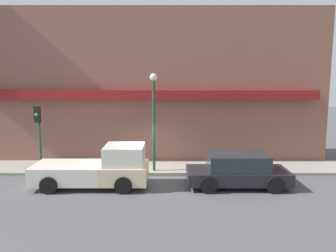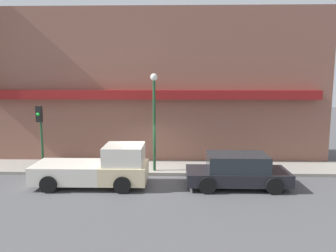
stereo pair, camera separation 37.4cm
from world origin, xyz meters
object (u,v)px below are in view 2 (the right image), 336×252
(parked_car, at_px, (237,171))
(street_lamp, at_px, (154,110))
(fire_hydrant, at_px, (106,162))
(traffic_light, at_px, (40,126))
(pickup_truck, at_px, (99,168))

(parked_car, height_order, street_lamp, street_lamp)
(fire_hydrant, relative_size, traffic_light, 0.22)
(traffic_light, bearing_deg, pickup_truck, -30.19)
(traffic_light, bearing_deg, street_lamp, 0.03)
(parked_car, relative_size, fire_hydrant, 6.24)
(parked_car, height_order, traffic_light, traffic_light)
(parked_car, bearing_deg, pickup_truck, -179.03)
(street_lamp, bearing_deg, pickup_truck, -140.19)
(street_lamp, relative_size, traffic_light, 1.49)
(parked_car, relative_size, street_lamp, 0.92)
(parked_car, height_order, fire_hydrant, parked_car)
(pickup_truck, distance_m, fire_hydrant, 2.34)
(street_lamp, bearing_deg, fire_hydrant, 172.39)
(pickup_truck, xyz_separation_m, street_lamp, (2.36, 1.97, 2.44))
(street_lamp, bearing_deg, traffic_light, -179.97)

